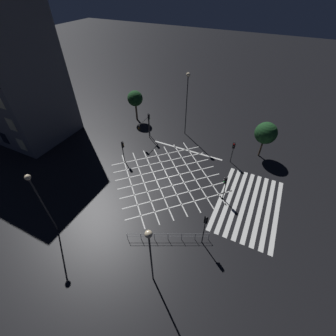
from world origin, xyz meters
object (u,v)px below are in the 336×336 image
Objects in this scene: traffic_light_ne_cross at (149,121)px; street_lamp_west at (187,91)px; street_tree_far at (266,133)px; traffic_light_sw_main at (205,224)px; street_lamp_far at (37,194)px; traffic_light_ne_main at (144,126)px; traffic_light_median_north at (123,147)px; street_lamp_east at (150,246)px; traffic_light_se_main at (233,148)px; street_tree_near at (135,99)px; traffic_light_median_south at (225,184)px.

street_lamp_west is (3.65, -4.71, 4.34)m from traffic_light_ne_cross.
traffic_light_sw_main is at bearing 170.72° from street_tree_far.
street_lamp_west is 23.82m from street_lamp_far.
traffic_light_sw_main is 20.63m from street_lamp_west.
traffic_light_ne_main is at bearing 103.66° from street_tree_far.
street_tree_far is (17.10, -2.79, 0.90)m from traffic_light_sw_main.
street_lamp_east is at bearing -47.53° from traffic_light_median_north.
street_lamp_east is at bearing -59.79° from traffic_light_ne_cross.
traffic_light_ne_main is (-0.75, 13.71, 0.34)m from traffic_light_se_main.
street_lamp_east is 28.85m from street_tree_near.
traffic_light_median_north is 13.12m from street_lamp_far.
traffic_light_se_main is at bearing 134.98° from street_tree_far.
traffic_light_sw_main is 1.24× the size of traffic_light_median_north.
street_lamp_east is at bearing 153.43° from traffic_light_sw_main.
traffic_light_median_south is 19.02m from street_lamp_far.
street_tree_near is (5.35, 4.77, 1.27)m from traffic_light_ne_main.
street_lamp_west is 1.84× the size of street_tree_near.
traffic_light_ne_main reaches higher than traffic_light_se_main.
traffic_light_se_main is 19.46m from street_lamp_east.
traffic_light_ne_main is 0.50× the size of street_lamp_east.
street_lamp_east reaches higher than street_tree_near.
traffic_light_ne_cross is at bearing -28.13° from traffic_light_median_south.
street_lamp_west reaches higher than street_tree_near.
traffic_light_sw_main is at bearing -69.15° from street_lamp_far.
traffic_light_median_south reaches higher than traffic_light_se_main.
traffic_light_ne_cross is 20.00m from traffic_light_sw_main.
traffic_light_ne_main is at bearing -138.26° from street_tree_near.
street_tree_near reaches higher than traffic_light_se_main.
traffic_light_ne_cross is at bearing 127.71° from street_lamp_west.
street_tree_far reaches higher than street_tree_near.
traffic_light_ne_main is 0.47× the size of street_lamp_far.
traffic_light_median_south is 1.02× the size of traffic_light_se_main.
traffic_light_median_south is 6.57m from traffic_light_sw_main.
street_lamp_east is (-18.33, -11.63, 2.82)m from traffic_light_ne_main.
street_tree_far is (4.16, -17.12, 1.11)m from traffic_light_ne_main.
street_tree_far is at bearing 103.66° from traffic_light_ne_main.
traffic_light_sw_main reaches higher than traffic_light_ne_main.
street_tree_near is (4.10, 5.00, 0.99)m from traffic_light_ne_cross.
street_lamp_far reaches higher than street_lamp_east.
street_lamp_east is (-19.58, -11.40, 2.54)m from traffic_light_ne_cross.
street_lamp_west reaches higher than street_lamp_east.
traffic_light_median_south is at bearing -50.33° from street_lamp_far.
traffic_light_sw_main is at bearing 2.58° from traffic_light_se_main.
traffic_light_se_main is 0.79× the size of traffic_light_ne_cross.
traffic_light_ne_main is at bearing -86.86° from traffic_light_se_main.
traffic_light_ne_cross reaches higher than traffic_light_median_south.
traffic_light_sw_main reaches higher than traffic_light_se_main.
traffic_light_ne_main is at bearing 90.15° from traffic_light_median_north.
traffic_light_se_main is at bearing 2.58° from traffic_light_sw_main.
traffic_light_ne_main is 18.59m from street_lamp_far.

